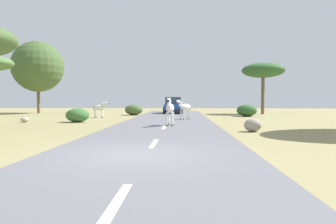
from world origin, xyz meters
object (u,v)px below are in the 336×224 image
object	(u,v)px
tree_3	(38,67)
rock_0	(253,125)
car_0	(173,106)
bush_0	(247,110)
tree_4	(263,71)
bush_3	(134,110)
zebra_0	(170,109)
bush_2	(77,115)
zebra_2	(100,108)
zebra_1	(185,107)
rock_1	(25,120)

from	to	relation	value
tree_3	rock_0	bearing A→B (deg)	-44.03
car_0	bush_0	bearing A→B (deg)	142.98
tree_4	bush_3	world-z (taller)	tree_4
zebra_0	car_0	size ratio (longest dim) A/B	0.40
car_0	bush_2	distance (m)	14.10
zebra_2	zebra_1	bearing A→B (deg)	80.79
zebra_1	zebra_0	bearing A→B (deg)	127.78
bush_0	tree_3	bearing A→B (deg)	165.93
rock_0	bush_2	bearing A→B (deg)	151.53
bush_3	rock_0	world-z (taller)	bush_3
bush_3	bush_0	bearing A→B (deg)	-10.21
zebra_1	tree_3	world-z (taller)	tree_3
car_0	rock_1	xyz separation A→B (m)	(-9.62, -12.99, -0.67)
tree_3	rock_0	distance (m)	27.25
bush_0	rock_0	distance (m)	13.42
tree_3	zebra_1	bearing A→B (deg)	-33.12
zebra_2	rock_0	size ratio (longest dim) A/B	1.77
zebra_1	bush_0	xyz separation A→B (m)	(5.64, 5.06, -0.41)
zebra_0	zebra_2	size ratio (longest dim) A/B	1.20
zebra_1	rock_0	world-z (taller)	zebra_1
zebra_0	car_0	xyz separation A→B (m)	(-0.25, 15.73, -0.17)
zebra_2	tree_4	world-z (taller)	tree_4
rock_0	bush_0	bearing A→B (deg)	79.42
zebra_2	bush_0	bearing A→B (deg)	111.92
zebra_2	bush_0	size ratio (longest dim) A/B	0.80
car_0	bush_3	world-z (taller)	car_0
tree_3	rock_0	xyz separation A→B (m)	(19.28, -18.64, -4.84)
bush_0	bush_3	distance (m)	10.72
car_0	rock_1	size ratio (longest dim) A/B	8.69
zebra_2	rock_1	xyz separation A→B (m)	(-3.65, -5.41, -0.64)
zebra_2	bush_3	size ratio (longest dim) A/B	0.83
car_0	rock_1	bearing A→B (deg)	53.78
zebra_0	zebra_1	xyz separation A→B (m)	(0.88, 5.51, -0.07)
car_0	tree_4	bearing A→B (deg)	177.42
car_0	rock_0	distance (m)	18.85
zebra_1	car_0	bearing A→B (deg)	-36.77
tree_4	bush_3	bearing A→B (deg)	-168.06
tree_3	bush_2	size ratio (longest dim) A/B	5.08
car_0	bush_3	bearing A→B (deg)	41.06
tree_4	bush_2	bearing A→B (deg)	-141.78
zebra_2	rock_0	world-z (taller)	zebra_2
tree_4	rock_1	size ratio (longest dim) A/B	10.67
bush_2	rock_0	bearing A→B (deg)	-28.47
bush_3	rock_1	distance (m)	11.36
zebra_0	tree_3	distance (m)	22.48
car_0	rock_0	bearing A→B (deg)	103.50
tree_4	bush_2	distance (m)	20.17
zebra_1	tree_4	xyz separation A→B (m)	(8.26, 9.75, 3.59)
zebra_0	zebra_1	world-z (taller)	zebra_0
tree_4	bush_0	size ratio (longest dim) A/B	2.97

